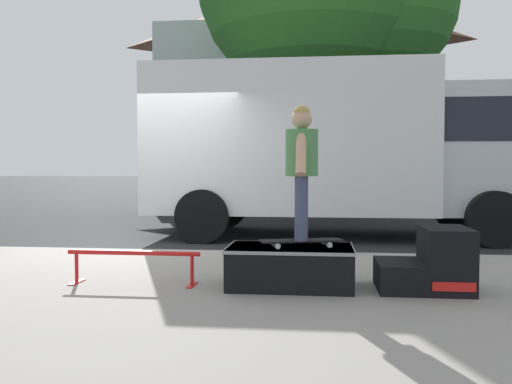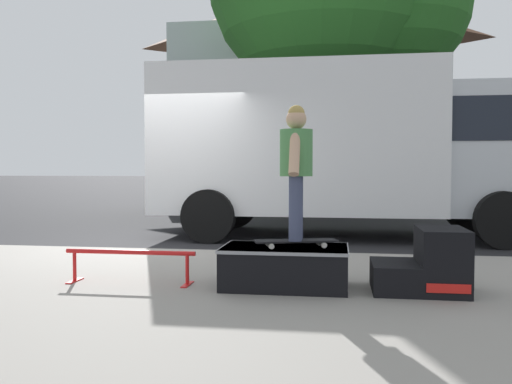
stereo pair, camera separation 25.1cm
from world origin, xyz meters
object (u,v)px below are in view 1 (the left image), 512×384
(kicker_ramp, at_px, (431,264))
(skateboard, at_px, (301,241))
(grind_rail, at_px, (134,260))
(box_truck, at_px, (343,144))
(skater_kid, at_px, (302,161))
(skate_box, at_px, (290,265))

(kicker_ramp, relative_size, skateboard, 1.04)
(grind_rail, bearing_deg, box_truck, 65.56)
(kicker_ramp, bearing_deg, skater_kid, -179.02)
(box_truck, bearing_deg, grind_rail, -114.44)
(skate_box, bearing_deg, skateboard, -11.35)
(kicker_ramp, distance_m, grind_rail, 2.84)
(skate_box, bearing_deg, kicker_ramp, -0.01)
(box_truck, bearing_deg, skater_kid, -97.14)
(kicker_ramp, distance_m, skateboard, 1.22)
(kicker_ramp, bearing_deg, grind_rail, -178.99)
(kicker_ramp, bearing_deg, skate_box, 179.99)
(grind_rail, bearing_deg, skater_kid, 1.02)
(grind_rail, distance_m, skateboard, 1.65)
(skateboard, bearing_deg, grind_rail, -178.98)
(skater_kid, xyz_separation_m, box_truck, (0.62, 4.93, 0.38))
(skate_box, distance_m, skater_kid, 1.00)
(skate_box, relative_size, grind_rail, 0.90)
(kicker_ramp, relative_size, grind_rail, 0.63)
(skateboard, bearing_deg, box_truck, 82.86)
(box_truck, bearing_deg, kicker_ramp, -83.18)
(grind_rail, xyz_separation_m, skateboard, (1.64, 0.03, 0.20))
(kicker_ramp, height_order, grind_rail, kicker_ramp)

